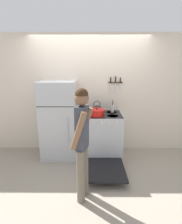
{
  "coord_description": "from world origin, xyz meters",
  "views": [
    {
      "loc": [
        0.05,
        -3.8,
        1.87
      ],
      "look_at": [
        0.03,
        -0.5,
        1.01
      ],
      "focal_mm": 28.0,
      "sensor_mm": 36.0,
      "label": 1
    }
  ],
  "objects": [
    {
      "name": "utensil_jar",
      "position": [
        0.48,
        -0.2,
        1.01
      ],
      "size": [
        0.07,
        0.07,
        0.28
      ],
      "color": "silver",
      "rests_on": "stove_range"
    },
    {
      "name": "refrigerator",
      "position": [
        -0.63,
        -0.33,
        0.8
      ],
      "size": [
        0.72,
        0.68,
        1.6
      ],
      "color": "#B7BABF",
      "rests_on": "ground_plane"
    },
    {
      "name": "dutch_oven_pot",
      "position": [
        0.14,
        -0.49,
        1.0
      ],
      "size": [
        0.35,
        0.31,
        0.16
      ],
      "color": "red",
      "rests_on": "stove_range"
    },
    {
      "name": "wall_knife_strip",
      "position": [
        0.55,
        -0.02,
        1.54
      ],
      "size": [
        0.31,
        0.03,
        0.36
      ],
      "color": "brown"
    },
    {
      "name": "ground_plane",
      "position": [
        0.0,
        0.0,
        0.0
      ],
      "size": [
        14.0,
        14.0,
        0.0
      ],
      "primitive_type": "plane",
      "color": "gray"
    },
    {
      "name": "person",
      "position": [
        -0.08,
        -1.61,
        0.92
      ],
      "size": [
        0.32,
        0.38,
        1.61
      ],
      "rotation": [
        0.0,
        0.0,
        1.28
      ],
      "color": "#6B6051",
      "rests_on": "ground_plane"
    },
    {
      "name": "stove_range",
      "position": [
        0.3,
        -0.39,
        0.46
      ],
      "size": [
        0.71,
        1.45,
        0.93
      ],
      "color": "silver",
      "rests_on": "ground_plane"
    },
    {
      "name": "tea_kettle",
      "position": [
        0.15,
        -0.21,
        1.01
      ],
      "size": [
        0.24,
        0.19,
        0.25
      ],
      "color": "black",
      "rests_on": "stove_range"
    },
    {
      "name": "wall_back",
      "position": [
        0.0,
        0.03,
        1.27
      ],
      "size": [
        10.0,
        0.06,
        2.55
      ],
      "color": "beige",
      "rests_on": "ground_plane"
    }
  ]
}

